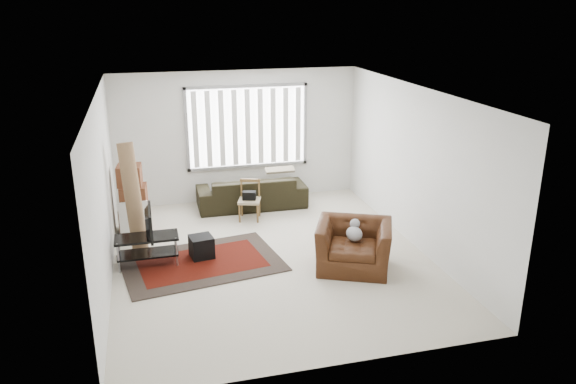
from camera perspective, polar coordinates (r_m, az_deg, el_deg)
name	(u,v)px	position (r m, az deg, el deg)	size (l,w,h in m)	color
room	(265,146)	(9.16, -2.36, 4.71)	(6.00, 6.02, 2.71)	beige
persian_rug	(202,263)	(9.18, -8.74, -7.12)	(2.68, 2.00, 0.02)	black
tv_stand	(147,244)	(9.16, -14.12, -5.17)	(0.98, 0.44, 0.49)	black
tv	(145,223)	(9.02, -14.30, -3.05)	(0.79, 0.10, 0.46)	black
subwoofer	(202,247)	(9.29, -8.78, -5.51)	(0.36, 0.36, 0.36)	black
moving_boxes	(133,201)	(10.50, -15.47, -0.86)	(0.55, 0.51, 1.24)	brown
white_flatpack	(134,220)	(10.30, -15.36, -2.73)	(0.51, 0.07, 0.65)	silver
rolled_rug	(133,196)	(9.69, -15.50, -0.43)	(0.27, 0.27, 1.80)	brown
sofa	(252,187)	(11.39, -3.73, 0.51)	(2.18, 0.94, 0.84)	black
side_chair	(249,198)	(10.73, -3.94, -0.63)	(0.51, 0.51, 0.76)	#8C7C5C
armchair	(354,242)	(8.84, 6.70, -5.11)	(1.45, 1.37, 0.84)	#3B1C0C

